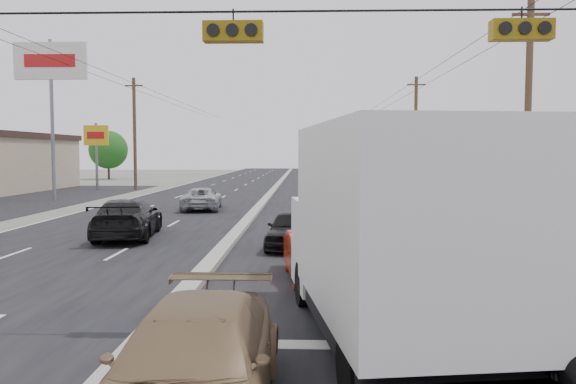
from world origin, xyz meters
The scene contains 22 objects.
ground centered at (0.00, 0.00, 0.00)m, with size 200.00×200.00×0.00m, color #606356.
road_surface centered at (0.00, 30.00, 0.00)m, with size 20.00×160.00×0.02m, color black.
center_median centered at (0.00, 30.00, 0.10)m, with size 0.50×160.00×0.20m, color gray.
utility_pole_left_c centered at (-12.50, 40.00, 5.11)m, with size 1.60×0.30×10.00m.
utility_pole_right_b centered at (12.50, 15.00, 5.11)m, with size 1.60×0.30×10.00m.
utility_pole_right_c centered at (12.50, 40.00, 5.11)m, with size 1.60×0.30×10.00m.
traffic_signals centered at (1.40, 0.00, 5.49)m, with size 25.00×0.30×0.54m.
pole_sign_billboard centered at (-14.50, 28.00, 8.87)m, with size 5.00×0.25×11.00m.
pole_sign_far centered at (-16.00, 40.00, 4.41)m, with size 2.20×0.25×6.00m.
tree_left_far centered at (-22.00, 60.00, 3.72)m, with size 4.80×4.80×6.12m.
tree_right_mid centered at (15.00, 45.00, 4.34)m, with size 5.60×5.60×7.14m.
tree_right_far centered at (16.00, 70.00, 4.96)m, with size 6.40×6.40×8.16m.
box_truck centered at (4.23, -0.37, 1.95)m, with size 3.60×7.76×3.80m.
tan_sedan centered at (1.40, -3.28, 0.70)m, with size 1.96×4.82×1.40m, color olive.
red_sedan centered at (3.00, 4.53, 0.62)m, with size 1.30×3.74×1.23m, color red.
black_suv centered at (7.00, -1.16, 0.84)m, with size 2.77×6.02×1.67m, color black.
queue_car_a centered at (2.31, 9.52, 0.66)m, with size 1.57×3.90×1.33m, color black.
queue_car_b centered at (4.79, 7.09, 0.66)m, with size 1.39×4.00×1.32m, color white.
queue_car_d centered at (9.53, 4.82, 0.71)m, with size 1.99×4.89×1.42m, color navy.
queue_car_e centered at (8.40, 13.96, 0.72)m, with size 1.71×4.25×1.45m, color maroon.
oncoming_near centered at (-4.15, 11.56, 0.77)m, with size 2.15×5.29×1.53m, color black.
oncoming_far centered at (-3.25, 22.44, 0.65)m, with size 2.15×4.66×1.30m, color #9D9FA5.
Camera 1 is at (2.77, -9.98, 3.33)m, focal length 35.00 mm.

